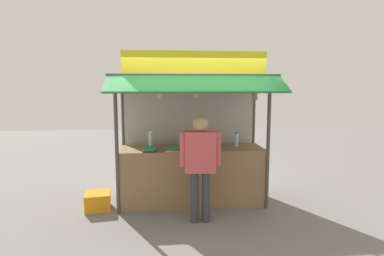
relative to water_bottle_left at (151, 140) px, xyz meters
The scene contains 15 objects.
ground_plane 1.35m from the water_bottle_left, ahead, with size 20.00×20.00×0.00m, color slate.
stall_counter 0.97m from the water_bottle_left, ahead, with size 2.49×0.75×1.00m, color olive.
stall_structure 0.86m from the water_bottle_left, ahead, with size 2.69×1.62×2.61m.
water_bottle_left is the anchor object (origin of this frame).
water_bottle_mid_left 0.57m from the water_bottle_left, 12.07° to the left, with size 0.07×0.07×0.23m.
water_bottle_back_left 1.53m from the water_bottle_left, ahead, with size 0.07×0.07×0.26m.
water_bottle_front_right 0.64m from the water_bottle_left, ahead, with size 0.08×0.08×0.27m.
magazine_stack_center 0.54m from the water_bottle_left, 44.81° to the right, with size 0.23×0.27×0.04m.
magazine_stack_right 0.35m from the water_bottle_left, 92.93° to the right, with size 0.23×0.28×0.06m.
magazine_stack_far_right 1.06m from the water_bottle_left, 10.05° to the right, with size 0.26×0.27×0.05m.
banana_bunch_inner_left 1.02m from the water_bottle_left, 73.36° to the right, with size 0.11×0.11×0.26m.
banana_bunch_inner_right 1.96m from the water_bottle_left, 19.25° to the right, with size 0.11×0.12×0.28m.
banana_bunch_rightmost 1.26m from the water_bottle_left, 38.30° to the right, with size 0.08×0.08×0.24m.
vendor_person 1.22m from the water_bottle_left, 50.47° to the right, with size 0.62×0.24×1.63m.
plastic_crate 1.36m from the water_bottle_left, 162.19° to the right, with size 0.41×0.41×0.29m, color orange.
Camera 1 is at (-0.49, -5.43, 2.06)m, focal length 29.58 mm.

